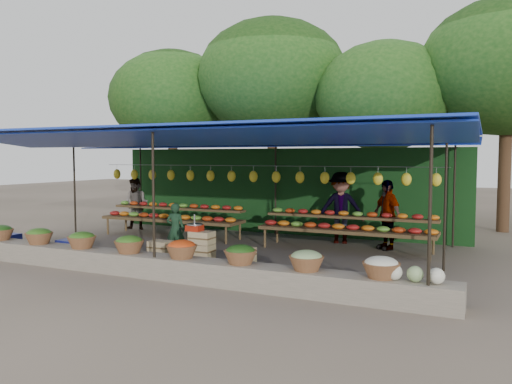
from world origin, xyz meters
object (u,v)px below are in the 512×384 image
at_px(crate_counter, 201,254).
at_px(blue_crate_back, 9,240).
at_px(weighing_scale, 195,227).
at_px(blue_crate_front, 68,246).
at_px(vendor_seated, 175,229).

distance_m(crate_counter, blue_crate_back, 5.82).
bearing_deg(weighing_scale, crate_counter, 0.00).
bearing_deg(crate_counter, blue_crate_back, 177.34).
bearing_deg(blue_crate_back, blue_crate_front, -4.20).
distance_m(weighing_scale, blue_crate_front, 3.71).
height_order(crate_counter, blue_crate_front, crate_counter).
relative_size(weighing_scale, blue_crate_back, 0.66).
xyz_separation_m(crate_counter, blue_crate_front, (-3.77, 0.23, -0.16)).
relative_size(vendor_seated, blue_crate_back, 2.37).
bearing_deg(crate_counter, vendor_seated, 141.87).
bearing_deg(weighing_scale, blue_crate_front, 176.34).
distance_m(weighing_scale, vendor_seated, 1.53).
height_order(weighing_scale, vendor_seated, vendor_seated).
xyz_separation_m(crate_counter, blue_crate_back, (-5.81, 0.27, -0.16)).
bearing_deg(weighing_scale, vendor_seated, 138.62).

